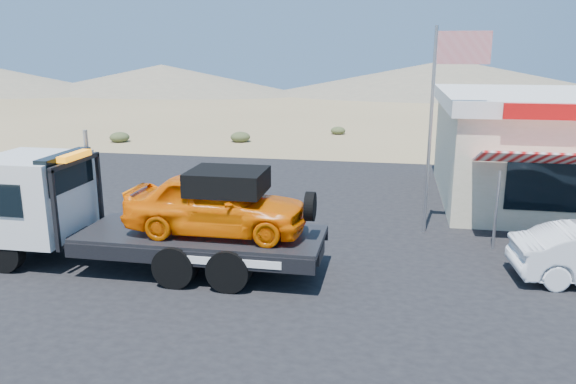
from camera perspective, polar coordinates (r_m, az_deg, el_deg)
ground at (r=13.77m, az=-5.62°, el=-8.76°), size 120.00×120.00×0.00m
asphalt_lot at (r=16.15m, az=4.24°, el=-5.15°), size 32.00×24.00×0.02m
tow_truck at (r=14.42m, az=-14.80°, el=-1.60°), size 8.57×2.54×2.86m
flagpole at (r=16.77m, az=15.20°, el=8.30°), size 1.55×0.10×6.00m
desert_scrub at (r=26.93m, az=-26.55°, el=1.89°), size 24.96×35.26×0.63m
distant_hills at (r=68.69m, az=-0.61°, el=11.42°), size 126.00×48.00×4.20m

